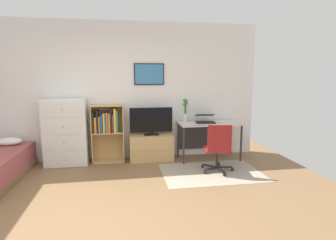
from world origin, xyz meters
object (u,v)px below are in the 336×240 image
at_px(bookshelf, 107,128).
at_px(tv_stand, 151,147).
at_px(dresser, 66,132).
at_px(office_chair, 218,147).
at_px(bamboo_vase, 185,109).
at_px(laptop, 205,119).
at_px(computer_mouse, 221,122).
at_px(desk, 208,128).
at_px(television, 151,121).

bearing_deg(bookshelf, tv_stand, -2.93).
height_order(dresser, office_chair, dresser).
height_order(office_chair, bamboo_vase, bamboo_vase).
relative_size(laptop, computer_mouse, 4.37).
relative_size(dresser, tv_stand, 1.45).
relative_size(tv_stand, computer_mouse, 8.19).
bearing_deg(office_chair, bookshelf, 162.75).
distance_m(dresser, bookshelf, 0.75).
bearing_deg(desk, television, -179.83).
bearing_deg(television, tv_stand, 90.00).
height_order(tv_stand, laptop, laptop).
height_order(bookshelf, laptop, bookshelf).
bearing_deg(desk, bamboo_vase, 165.98).
height_order(television, desk, television).
height_order(tv_stand, desk, desk).
bearing_deg(tv_stand, computer_mouse, -7.57).
xyz_separation_m(office_chair, laptop, (0.03, 0.88, 0.35)).
distance_m(bookshelf, computer_mouse, 2.22).
bearing_deg(laptop, computer_mouse, -19.14).
distance_m(office_chair, laptop, 0.94).
height_order(office_chair, laptop, laptop).
relative_size(laptop, bamboo_vase, 0.97).
relative_size(bookshelf, tv_stand, 1.30).
distance_m(laptop, bamboo_vase, 0.44).
xyz_separation_m(computer_mouse, bamboo_vase, (-0.65, 0.27, 0.24)).
height_order(dresser, bamboo_vase, dresser).
xyz_separation_m(tv_stand, laptop, (1.08, -0.04, 0.55)).
xyz_separation_m(bookshelf, laptop, (1.93, -0.09, 0.13)).
xyz_separation_m(dresser, office_chair, (2.65, -0.90, -0.16)).
bearing_deg(bookshelf, dresser, -175.49).
bearing_deg(television, dresser, 179.74).
relative_size(computer_mouse, bamboo_vase, 0.22).
bearing_deg(desk, laptop, -160.80).
distance_m(dresser, tv_stand, 1.64).
distance_m(dresser, bamboo_vase, 2.34).
bearing_deg(office_chair, desk, 93.54).
bearing_deg(dresser, tv_stand, 0.54).
distance_m(tv_stand, computer_mouse, 1.46).
distance_m(television, bamboo_vase, 0.75).
xyz_separation_m(dresser, bookshelf, (0.75, 0.06, 0.06)).
bearing_deg(bamboo_vase, dresser, -177.35).
relative_size(bookshelf, television, 1.33).
distance_m(dresser, office_chair, 2.80).
relative_size(dresser, laptop, 2.72).
bearing_deg(laptop, bamboo_vase, 168.03).
xyz_separation_m(television, desk, (1.15, 0.00, -0.18)).
relative_size(desk, office_chair, 1.40).
distance_m(dresser, computer_mouse, 2.96).
xyz_separation_m(television, computer_mouse, (1.36, -0.16, -0.03)).
distance_m(bookshelf, tv_stand, 0.95).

